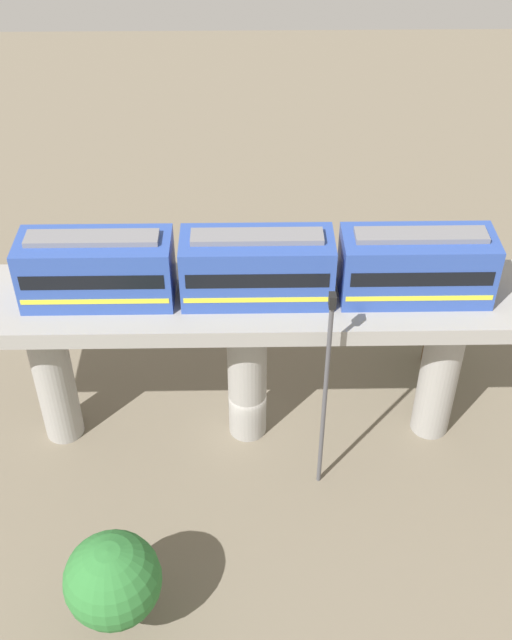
{
  "coord_description": "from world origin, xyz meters",
  "views": [
    {
      "loc": [
        27.65,
        -0.03,
        29.76
      ],
      "look_at": [
        -2.5,
        0.47,
        5.19
      ],
      "focal_mm": 43.74,
      "sensor_mm": 36.0,
      "label": 1
    }
  ],
  "objects_px": {
    "train": "(257,267)",
    "parked_car_red": "(290,281)",
    "parked_car_silver": "(195,297)",
    "tree_near_viaduct": "(433,307)",
    "tree_mid_lot": "(113,580)",
    "signal_post": "(326,388)"
  },
  "relations": [
    {
      "from": "tree_near_viaduct",
      "to": "tree_mid_lot",
      "type": "height_order",
      "value": "tree_near_viaduct"
    },
    {
      "from": "parked_car_red",
      "to": "signal_post",
      "type": "height_order",
      "value": "signal_post"
    },
    {
      "from": "tree_near_viaduct",
      "to": "tree_mid_lot",
      "type": "bearing_deg",
      "value": -44.03
    },
    {
      "from": "tree_near_viaduct",
      "to": "tree_mid_lot",
      "type": "relative_size",
      "value": 1.06
    },
    {
      "from": "train",
      "to": "signal_post",
      "type": "relative_size",
      "value": 1.82
    },
    {
      "from": "train",
      "to": "tree_mid_lot",
      "type": "distance_m",
      "value": 14.03
    },
    {
      "from": "parked_car_silver",
      "to": "tree_mid_lot",
      "type": "bearing_deg",
      "value": -6.18
    },
    {
      "from": "parked_car_silver",
      "to": "tree_mid_lot",
      "type": "distance_m",
      "value": 21.22
    },
    {
      "from": "parked_car_silver",
      "to": "tree_near_viaduct",
      "type": "bearing_deg",
      "value": 68.34
    },
    {
      "from": "tree_mid_lot",
      "to": "signal_post",
      "type": "distance_m",
      "value": 11.72
    },
    {
      "from": "tree_mid_lot",
      "to": "signal_post",
      "type": "relative_size",
      "value": 0.45
    },
    {
      "from": "tree_near_viaduct",
      "to": "train",
      "type": "bearing_deg",
      "value": -62.01
    },
    {
      "from": "parked_car_silver",
      "to": "tree_near_viaduct",
      "type": "relative_size",
      "value": 0.78
    },
    {
      "from": "train",
      "to": "parked_car_red",
      "type": "height_order",
      "value": "train"
    },
    {
      "from": "parked_car_red",
      "to": "tree_mid_lot",
      "type": "bearing_deg",
      "value": -32.51
    },
    {
      "from": "train",
      "to": "tree_near_viaduct",
      "type": "xyz_separation_m",
      "value": [
        -5.11,
        9.61,
        -6.36
      ]
    },
    {
      "from": "tree_near_viaduct",
      "to": "tree_mid_lot",
      "type": "xyz_separation_m",
      "value": [
        15.85,
        -15.32,
        -0.63
      ]
    },
    {
      "from": "parked_car_silver",
      "to": "tree_near_viaduct",
      "type": "height_order",
      "value": "tree_near_viaduct"
    },
    {
      "from": "signal_post",
      "to": "tree_mid_lot",
      "type": "bearing_deg",
      "value": -49.63
    },
    {
      "from": "train",
      "to": "parked_car_silver",
      "type": "bearing_deg",
      "value": -160.56
    },
    {
      "from": "parked_car_red",
      "to": "signal_post",
      "type": "distance_m",
      "value": 16.17
    },
    {
      "from": "parked_car_silver",
      "to": "signal_post",
      "type": "relative_size",
      "value": 0.37
    }
  ]
}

